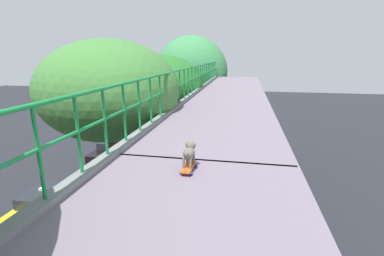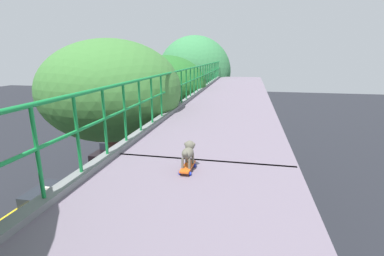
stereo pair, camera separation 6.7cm
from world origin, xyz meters
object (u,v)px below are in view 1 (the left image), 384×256
car_blue_seventh (169,140)px  city_bus (166,102)px  toy_skateboard (189,167)px  small_dog (189,151)px  car_yellow_cab_fourth (44,204)px  car_black_sixth (111,150)px  car_red_taxi_fifth (138,175)px

car_blue_seventh → city_bus: 13.62m
car_blue_seventh → city_bus: size_ratio=0.35×
toy_skateboard → small_dog: size_ratio=1.11×
car_yellow_cab_fourth → small_dog: size_ratio=10.52×
car_yellow_cab_fourth → car_black_sixth: (-0.24, 7.92, 0.09)m
car_yellow_cab_fourth → small_dog: 13.02m
city_bus → car_yellow_cab_fourth: bearing=-88.8°
car_red_taxi_fifth → city_bus: size_ratio=0.35×
car_yellow_cab_fourth → car_black_sixth: car_black_sixth is taller
small_dog → car_yellow_cab_fourth: bearing=140.9°
car_red_taxi_fifth → car_blue_seventh: size_ratio=0.98×
toy_skateboard → small_dog: (0.00, 0.04, 0.22)m
car_black_sixth → city_bus: city_bus is taller
car_black_sixth → city_bus: (-0.27, 16.54, 1.10)m
car_red_taxi_fifth → toy_skateboard: toy_skateboard is taller
car_yellow_cab_fourth → city_bus: city_bus is taller
small_dog → car_red_taxi_fifth: bearing=115.8°
car_blue_seventh → small_dog: (5.56, -18.78, 5.89)m
car_red_taxi_fifth → toy_skateboard: (5.54, -11.49, 5.74)m
car_red_taxi_fifth → toy_skateboard: size_ratio=8.61×
small_dog → toy_skateboard: bearing=-91.1°
car_yellow_cab_fourth → car_red_taxi_fifth: bearing=50.2°
car_yellow_cab_fourth → car_red_taxi_fifth: (3.44, 4.13, -0.01)m
car_red_taxi_fifth → car_yellow_cab_fourth: bearing=-129.8°
city_bus → car_red_taxi_fifth: bearing=-79.0°
car_black_sixth → toy_skateboard: bearing=-58.9°
city_bus → toy_skateboard: (9.49, -31.82, 4.54)m
car_yellow_cab_fourth → car_blue_seventh: size_ratio=1.07×
car_yellow_cab_fourth → toy_skateboard: size_ratio=9.45×
car_blue_seventh → car_black_sixth: bearing=-135.9°
car_red_taxi_fifth → city_bus: 20.75m
car_blue_seventh → city_bus: (-3.94, 12.99, 1.13)m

